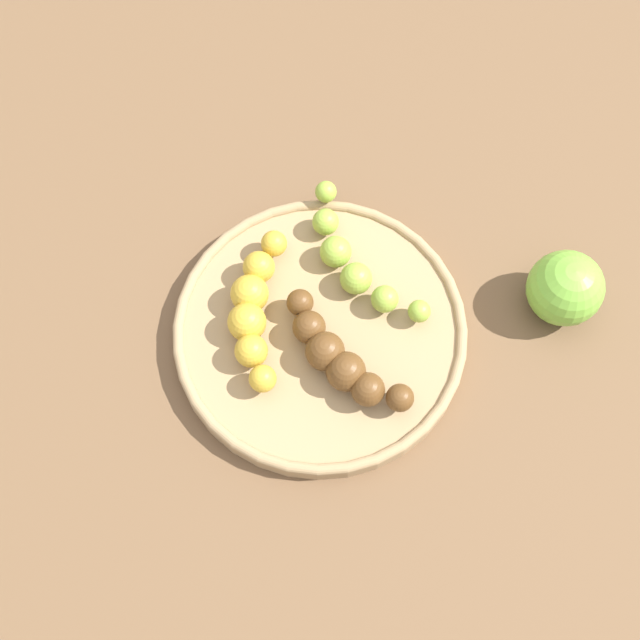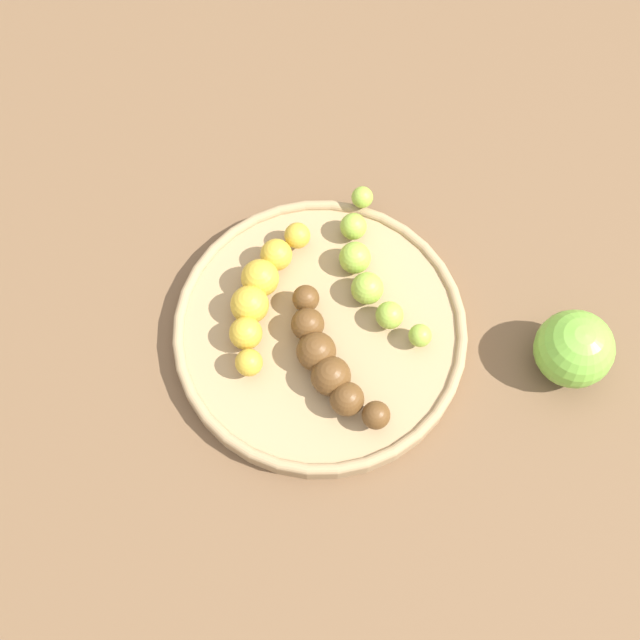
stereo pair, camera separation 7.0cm
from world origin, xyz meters
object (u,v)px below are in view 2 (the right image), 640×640
(fruit_bowl, at_px, (320,331))
(banana_spotted, at_px, (260,293))
(banana_overripe, at_px, (328,361))
(apple_green, at_px, (574,349))
(banana_green, at_px, (369,270))

(fruit_bowl, xyz_separation_m, banana_spotted, (-0.04, 0.04, 0.02))
(fruit_bowl, relative_size, banana_overripe, 1.84)
(apple_green, bearing_deg, banana_spotted, 151.46)
(fruit_bowl, relative_size, apple_green, 3.84)
(fruit_bowl, distance_m, apple_green, 0.22)
(banana_green, distance_m, banana_spotted, 0.10)
(fruit_bowl, relative_size, banana_green, 1.58)
(fruit_bowl, height_order, banana_spotted, banana_spotted)
(banana_green, distance_m, apple_green, 0.19)
(fruit_bowl, distance_m, banana_overripe, 0.04)
(fruit_bowl, bearing_deg, banana_spotted, 135.50)
(fruit_bowl, height_order, apple_green, apple_green)
(banana_overripe, distance_m, apple_green, 0.21)
(banana_overripe, bearing_deg, banana_spotted, -76.09)
(apple_green, bearing_deg, banana_overripe, 165.57)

